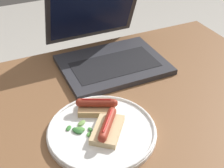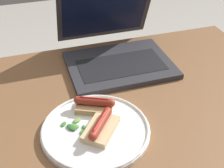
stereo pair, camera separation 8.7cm
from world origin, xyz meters
TOP-DOWN VIEW (x-y plane):
  - desk at (0.00, 0.00)m, footprint 1.04×0.81m
  - laptop at (0.04, 0.27)m, footprint 0.34×0.35m
  - plate at (-0.12, -0.05)m, footprint 0.28×0.28m
  - sausage_toast_left at (-0.10, 0.02)m, footprint 0.11×0.10m
  - sausage_toast_middle at (-0.11, -0.07)m, footprint 0.12×0.12m
  - salad_pile at (-0.17, -0.03)m, footprint 0.06×0.07m

SIDE VIEW (x-z plane):
  - desk at x=0.00m, z-range 0.29..1.07m
  - plate at x=-0.12m, z-range 0.78..0.79m
  - salad_pile at x=-0.17m, z-range 0.79..0.80m
  - sausage_toast_middle at x=-0.11m, z-range 0.78..0.83m
  - sausage_toast_left at x=-0.10m, z-range 0.78..0.83m
  - laptop at x=0.04m, z-range 0.70..0.94m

